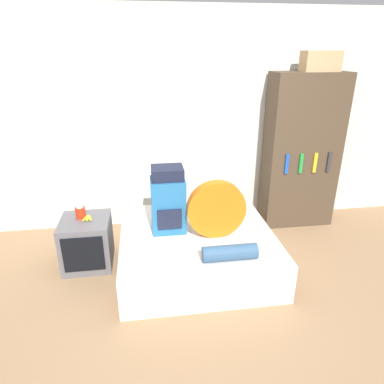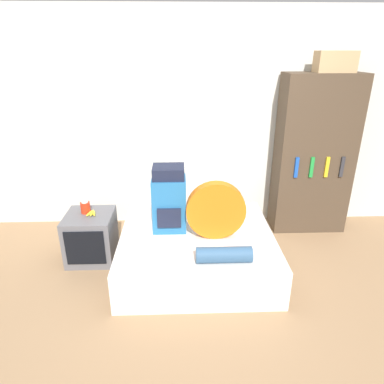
{
  "view_description": "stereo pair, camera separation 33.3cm",
  "coord_description": "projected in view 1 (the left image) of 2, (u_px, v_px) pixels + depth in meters",
  "views": [
    {
      "loc": [
        -0.47,
        -2.43,
        2.14
      ],
      "look_at": [
        -0.03,
        0.61,
        0.85
      ],
      "focal_mm": 32.0,
      "sensor_mm": 36.0,
      "label": 1
    },
    {
      "loc": [
        -0.14,
        -2.46,
        2.14
      ],
      "look_at": [
        -0.03,
        0.61,
        0.85
      ],
      "focal_mm": 32.0,
      "sensor_mm": 36.0,
      "label": 2
    }
  ],
  "objects": [
    {
      "name": "sleeping_roll",
      "position": [
        230.0,
        253.0,
        3.03
      ],
      "size": [
        0.49,
        0.14,
        0.14
      ],
      "color": "#33567A",
      "rests_on": "bed"
    },
    {
      "name": "television",
      "position": [
        87.0,
        242.0,
        3.59
      ],
      "size": [
        0.5,
        0.51,
        0.52
      ],
      "color": "#5B5B60",
      "rests_on": "ground_plane"
    },
    {
      "name": "backpack",
      "position": [
        168.0,
        201.0,
        3.44
      ],
      "size": [
        0.34,
        0.31,
        0.68
      ],
      "color": "#23669E",
      "rests_on": "bed"
    },
    {
      "name": "canister",
      "position": [
        80.0,
        212.0,
        3.51
      ],
      "size": [
        0.1,
        0.1,
        0.14
      ],
      "color": "red",
      "rests_on": "television"
    },
    {
      "name": "cardboard_box",
      "position": [
        321.0,
        61.0,
        3.82
      ],
      "size": [
        0.42,
        0.21,
        0.22
      ],
      "color": "tan",
      "rests_on": "bookshelf"
    },
    {
      "name": "bookshelf",
      "position": [
        301.0,
        152.0,
        4.25
      ],
      "size": [
        0.89,
        0.41,
        1.9
      ],
      "color": "#473828",
      "rests_on": "ground_plane"
    },
    {
      "name": "ground_plane",
      "position": [
        205.0,
        304.0,
        3.1
      ],
      "size": [
        16.0,
        16.0,
        0.0
      ],
      "primitive_type": "plane",
      "color": "#997551"
    },
    {
      "name": "tent_bag",
      "position": [
        216.0,
        209.0,
        3.34
      ],
      "size": [
        0.58,
        0.11,
        0.58
      ],
      "color": "orange",
      "rests_on": "bed"
    },
    {
      "name": "wall_back",
      "position": [
        182.0,
        123.0,
        4.15
      ],
      "size": [
        8.0,
        0.05,
        2.6
      ],
      "color": "silver",
      "rests_on": "ground_plane"
    },
    {
      "name": "bed",
      "position": [
        197.0,
        249.0,
        3.59
      ],
      "size": [
        1.55,
        1.46,
        0.4
      ],
      "color": "silver",
      "rests_on": "ground_plane"
    },
    {
      "name": "banana_bunch",
      "position": [
        88.0,
        218.0,
        3.5
      ],
      "size": [
        0.11,
        0.15,
        0.03
      ],
      "color": "yellow",
      "rests_on": "television"
    }
  ]
}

